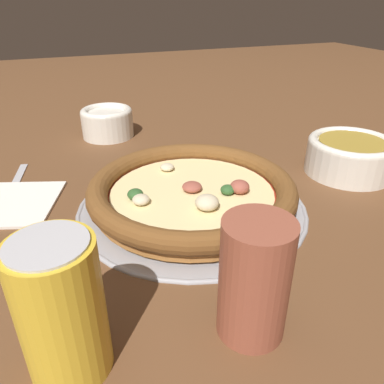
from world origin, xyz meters
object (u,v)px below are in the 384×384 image
drinking_cup (254,280)px  napkin (11,202)px  pizza_tray (192,205)px  pizza (192,191)px  bowl_near (350,154)px  beverage_can (61,310)px  fork (11,191)px  bowl_far (107,121)px

drinking_cup → napkin: drinking_cup is taller
pizza_tray → pizza: size_ratio=1.12×
pizza_tray → bowl_near: 0.29m
drinking_cup → beverage_can: bearing=-97.0°
pizza_tray → fork: 0.28m
bowl_near → beverage_can: size_ratio=1.14×
napkin → beverage_can: (0.31, 0.06, 0.06)m
drinking_cup → beverage_can: size_ratio=0.93×
pizza → drinking_cup: size_ratio=2.54×
napkin → pizza: bearing=67.3°
bowl_near → bowl_far: 0.48m
bowl_near → fork: bearing=-103.8°
bowl_far → napkin: size_ratio=0.65×
pizza_tray → napkin: same height
pizza → napkin: size_ratio=1.78×
bowl_far → pizza_tray: bearing=9.7°
bowl_near → bowl_far: same height
napkin → fork: size_ratio=0.90×
napkin → fork: napkin is taller
napkin → drinking_cup: bearing=33.3°
pizza → bowl_far: (-0.34, -0.06, 0.01)m
fork → pizza: bearing=69.4°
drinking_cup → napkin: bearing=-146.7°
pizza_tray → pizza: 0.02m
pizza_tray → bowl_near: bearing=92.5°
pizza_tray → bowl_near: bowl_near is taller
bowl_far → drinking_cup: 0.57m
pizza_tray → pizza: pizza is taller
pizza → fork: size_ratio=1.60×
bowl_far → fork: bearing=-43.1°
pizza → drinking_cup: bearing=-7.5°
pizza_tray → drinking_cup: drinking_cup is taller
pizza → napkin: bearing=-112.7°
bowl_near → beverage_can: beverage_can is taller
pizza → bowl_far: bowl_far is taller
bowl_far → beverage_can: 0.56m
bowl_far → napkin: bowl_far is taller
pizza → bowl_near: size_ratio=2.06×
napkin → beverage_can: beverage_can is taller
napkin → beverage_can: bearing=10.6°
bowl_near → fork: 0.55m
bowl_far → napkin: 0.30m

